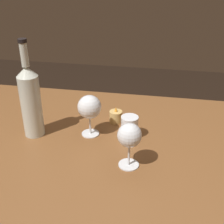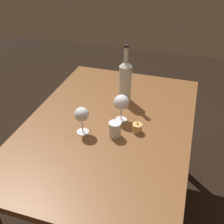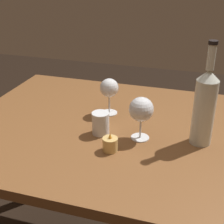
{
  "view_description": "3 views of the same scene",
  "coord_description": "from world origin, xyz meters",
  "px_view_note": "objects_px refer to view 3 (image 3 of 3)",
  "views": [
    {
      "loc": [
        0.2,
        -0.87,
        1.33
      ],
      "look_at": [
        0.02,
        0.1,
        0.82
      ],
      "focal_mm": 47.57,
      "sensor_mm": 36.0,
      "label": 1
    },
    {
      "loc": [
        1.17,
        0.38,
        1.64
      ],
      "look_at": [
        -0.01,
        0.02,
        0.81
      ],
      "focal_mm": 44.22,
      "sensor_mm": 36.0,
      "label": 2
    },
    {
      "loc": [
        -0.25,
        1.05,
        1.33
      ],
      "look_at": [
        0.05,
        0.06,
        0.83
      ],
      "focal_mm": 51.71,
      "sensor_mm": 36.0,
      "label": 3
    }
  ],
  "objects_px": {
    "wine_glass_right": "(109,89)",
    "votive_candle": "(110,145)",
    "water_tumbler": "(101,124)",
    "wine_glass_left": "(141,110)",
    "wine_bottle": "(205,106)"
  },
  "relations": [
    {
      "from": "wine_glass_right",
      "to": "water_tumbler",
      "type": "xyz_separation_m",
      "value": [
        -0.02,
        0.17,
        -0.07
      ]
    },
    {
      "from": "wine_glass_left",
      "to": "water_tumbler",
      "type": "distance_m",
      "value": 0.16
    },
    {
      "from": "water_tumbler",
      "to": "wine_glass_left",
      "type": "bearing_deg",
      "value": -176.95
    },
    {
      "from": "wine_glass_right",
      "to": "votive_candle",
      "type": "distance_m",
      "value": 0.3
    },
    {
      "from": "wine_bottle",
      "to": "water_tumbler",
      "type": "xyz_separation_m",
      "value": [
        0.35,
        0.04,
        -0.1
      ]
    },
    {
      "from": "water_tumbler",
      "to": "wine_glass_right",
      "type": "bearing_deg",
      "value": -83.2
    },
    {
      "from": "wine_bottle",
      "to": "wine_glass_left",
      "type": "bearing_deg",
      "value": 9.43
    },
    {
      "from": "wine_glass_left",
      "to": "wine_bottle",
      "type": "bearing_deg",
      "value": -170.57
    },
    {
      "from": "water_tumbler",
      "to": "votive_candle",
      "type": "bearing_deg",
      "value": 123.78
    },
    {
      "from": "water_tumbler",
      "to": "votive_candle",
      "type": "height_order",
      "value": "water_tumbler"
    },
    {
      "from": "wine_glass_left",
      "to": "wine_glass_right",
      "type": "xyz_separation_m",
      "value": [
        0.17,
        -0.16,
        -0.0
      ]
    },
    {
      "from": "wine_glass_right",
      "to": "wine_bottle",
      "type": "bearing_deg",
      "value": 161.11
    },
    {
      "from": "water_tumbler",
      "to": "votive_candle",
      "type": "xyz_separation_m",
      "value": [
        -0.07,
        0.1,
        -0.01
      ]
    },
    {
      "from": "wine_bottle",
      "to": "water_tumbler",
      "type": "bearing_deg",
      "value": 6.81
    },
    {
      "from": "wine_glass_left",
      "to": "wine_bottle",
      "type": "distance_m",
      "value": 0.21
    }
  ]
}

